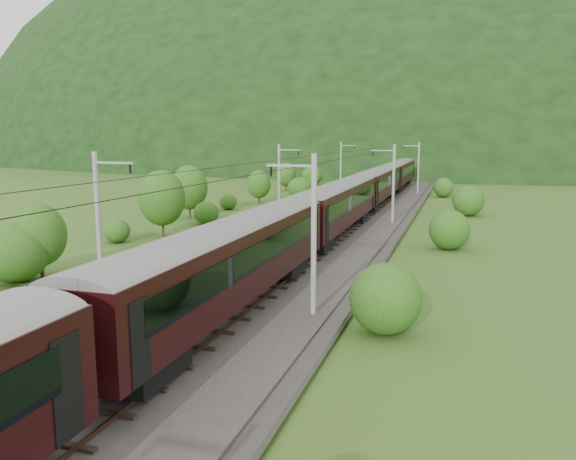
% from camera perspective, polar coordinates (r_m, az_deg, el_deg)
% --- Properties ---
extents(ground, '(600.00, 600.00, 0.00)m').
position_cam_1_polar(ground, '(30.72, -8.79, -7.87)').
color(ground, '#2E591B').
rests_on(ground, ground).
extents(railbed, '(14.00, 220.00, 0.30)m').
position_cam_1_polar(railbed, '(39.57, -2.40, -3.61)').
color(railbed, '#38332D').
rests_on(railbed, ground).
extents(track_left, '(2.40, 220.00, 0.27)m').
position_cam_1_polar(track_left, '(40.38, -5.62, -3.06)').
color(track_left, brown).
rests_on(track_left, railbed).
extents(track_right, '(2.40, 220.00, 0.27)m').
position_cam_1_polar(track_right, '(38.79, 0.94, -3.54)').
color(track_right, brown).
rests_on(track_right, railbed).
extents(catenary_left, '(2.54, 192.28, 8.00)m').
position_cam_1_polar(catenary_left, '(61.51, -0.85, 5.17)').
color(catenary_left, gray).
rests_on(catenary_left, railbed).
extents(catenary_right, '(2.54, 192.28, 8.00)m').
position_cam_1_polar(catenary_right, '(58.85, 10.59, 4.82)').
color(catenary_right, gray).
rests_on(catenary_right, railbed).
extents(overhead_wires, '(4.83, 198.00, 0.03)m').
position_cam_1_polar(overhead_wires, '(38.60, -2.47, 6.49)').
color(overhead_wires, black).
rests_on(overhead_wires, ground).
extents(mountain_main, '(504.00, 360.00, 244.00)m').
position_cam_1_polar(mountain_main, '(286.69, 14.92, 7.32)').
color(mountain_main, black).
rests_on(mountain_main, ground).
extents(mountain_ridge, '(336.00, 280.00, 132.00)m').
position_cam_1_polar(mountain_ridge, '(352.48, -4.81, 7.94)').
color(mountain_ridge, black).
rests_on(mountain_ridge, ground).
extents(train, '(3.18, 152.93, 5.54)m').
position_cam_1_polar(train, '(62.23, 7.47, 4.43)').
color(train, black).
rests_on(train, ground).
extents(hazard_post_near, '(0.17, 0.17, 1.58)m').
position_cam_1_polar(hazard_post_near, '(80.47, 7.87, 3.66)').
color(hazard_post_near, red).
rests_on(hazard_post_near, railbed).
extents(hazard_post_far, '(0.18, 0.18, 1.70)m').
position_cam_1_polar(hazard_post_far, '(94.40, 9.55, 4.50)').
color(hazard_post_far, red).
rests_on(hazard_post_far, railbed).
extents(signal, '(0.24, 0.24, 2.14)m').
position_cam_1_polar(signal, '(92.91, 6.47, 4.74)').
color(signal, black).
rests_on(signal, railbed).
extents(vegetation_left, '(11.12, 142.82, 6.38)m').
position_cam_1_polar(vegetation_left, '(51.47, -14.59, 1.80)').
color(vegetation_left, '#254F15').
rests_on(vegetation_left, ground).
extents(vegetation_right, '(7.24, 102.95, 3.23)m').
position_cam_1_polar(vegetation_right, '(42.33, 14.73, -1.25)').
color(vegetation_right, '#254F15').
rests_on(vegetation_right, ground).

